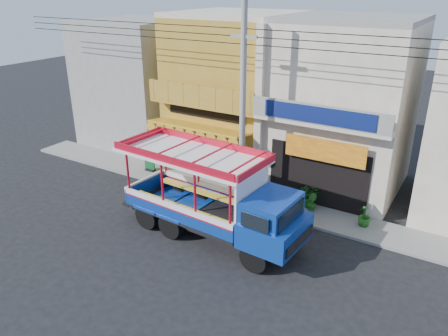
% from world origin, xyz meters
% --- Properties ---
extents(ground, '(90.00, 90.00, 0.00)m').
position_xyz_m(ground, '(0.00, 0.00, 0.00)').
color(ground, black).
rests_on(ground, ground).
extents(sidewalk, '(30.00, 2.00, 0.12)m').
position_xyz_m(sidewalk, '(0.00, 4.00, 0.06)').
color(sidewalk, slate).
rests_on(sidewalk, ground).
extents(shophouse_left, '(6.00, 7.50, 8.24)m').
position_xyz_m(shophouse_left, '(-4.00, 7.96, 4.11)').
color(shophouse_left, '#A47B24').
rests_on(shophouse_left, ground).
extents(shophouse_right, '(6.00, 6.75, 8.24)m').
position_xyz_m(shophouse_right, '(2.00, 7.96, 4.11)').
color(shophouse_right, '#BBAC99').
rests_on(shophouse_right, ground).
extents(party_pilaster, '(0.35, 0.30, 8.00)m').
position_xyz_m(party_pilaster, '(-1.00, 4.85, 4.00)').
color(party_pilaster, '#BBAC99').
rests_on(party_pilaster, ground).
extents(filler_building_left, '(6.00, 6.00, 7.60)m').
position_xyz_m(filler_building_left, '(-11.00, 8.00, 3.80)').
color(filler_building_left, gray).
rests_on(filler_building_left, ground).
extents(utility_pole, '(28.00, 0.26, 9.00)m').
position_xyz_m(utility_pole, '(-0.85, 3.30, 5.03)').
color(utility_pole, gray).
rests_on(utility_pole, ground).
extents(songthaew_truck, '(8.02, 3.05, 3.68)m').
position_xyz_m(songthaew_truck, '(-0.14, 0.28, 1.77)').
color(songthaew_truck, black).
rests_on(songthaew_truck, ground).
extents(green_sign, '(0.63, 0.30, 0.96)m').
position_xyz_m(green_sign, '(-7.10, 4.01, 0.52)').
color(green_sign, black).
rests_on(green_sign, sidewalk).
extents(potted_plant_a, '(1.32, 1.30, 1.11)m').
position_xyz_m(potted_plant_a, '(1.75, 4.64, 0.68)').
color(potted_plant_a, '#23611B').
rests_on(potted_plant_a, sidewalk).
extents(potted_plant_b, '(0.57, 0.60, 0.86)m').
position_xyz_m(potted_plant_b, '(2.09, 4.21, 0.55)').
color(potted_plant_b, '#23611B').
rests_on(potted_plant_b, sidewalk).
extents(potted_plant_c, '(0.76, 0.76, 0.96)m').
position_xyz_m(potted_plant_c, '(4.44, 4.17, 0.60)').
color(potted_plant_c, '#23611B').
rests_on(potted_plant_c, sidewalk).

